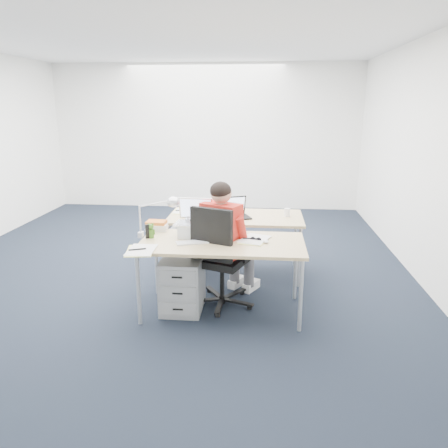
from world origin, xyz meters
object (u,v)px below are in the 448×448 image
Objects in this scene: seated_person at (229,241)px; bear_figurine at (151,230)px; desk_far at (235,220)px; sunglasses at (256,240)px; desk_near at (222,246)px; cordless_phone at (147,232)px; drawer_pedestal_far at (186,252)px; silver_laptop at (193,219)px; wireless_keyboard at (192,242)px; far_cup at (287,212)px; water_bottle at (188,225)px; computer_mouse at (266,241)px; headphones at (232,232)px; desk_lamp at (153,216)px; book_stack at (157,226)px; dark_laptop at (235,208)px; drawer_pedestal_near at (182,284)px; can_koozie at (196,231)px; office_chair at (221,277)px.

bear_figurine is (-0.76, -0.23, 0.16)m from seated_person.
desk_far is 1.02m from sunglasses.
seated_person is at bearing 82.43° from desk_near.
cordless_phone reaches higher than sunglasses.
desk_far is at bearing 27.23° from cordless_phone.
drawer_pedestal_far is at bearing 98.81° from bear_figurine.
silver_laptop is at bearing -74.72° from drawer_pedestal_far.
drawer_pedestal_far is at bearing 53.70° from cordless_phone.
silver_laptop is at bearing 31.36° from bear_figurine.
far_cup is at bearing 29.85° from wireless_keyboard.
water_bottle reaches higher than desk_far.
water_bottle is at bearing 149.31° from computer_mouse.
headphones is 0.55× the size of desk_lamp.
book_stack is at bearing 158.96° from water_bottle.
drawer_pedestal_far is 2.80× the size of water_bottle.
seated_person is at bearing 126.19° from computer_mouse.
far_cup reaches higher than sunglasses.
dark_laptop is (0.02, 0.63, 0.22)m from seated_person.
far_cup is (1.43, 1.02, -0.02)m from cordless_phone.
far_cup is (0.68, 1.07, 0.10)m from desk_near.
wireless_keyboard is (0.12, -0.07, 0.46)m from drawer_pedestal_near.
sunglasses reaches higher than drawer_pedestal_far.
drawer_pedestal_far is at bearing 118.61° from desk_near.
can_koozie is at bearing -172.80° from sunglasses.
seated_person is at bearing 27.37° from silver_laptop.
far_cup is at bearing 44.65° from drawer_pedestal_near.
book_stack is (-0.01, 0.28, -0.03)m from bear_figurine.
can_koozie reaches higher than computer_mouse.
sunglasses is 1.07m from far_cup.
dark_laptop is at bearing 59.24° from water_bottle.
seated_person is 13.04× the size of far_cup.
seated_person reaches higher than headphones.
desk_lamp is at bearing -163.82° from sunglasses.
far_cup is (1.40, 1.00, -0.03)m from bear_figurine.
drawer_pedestal_far is 0.83m from book_stack.
desk_near is at bearing -23.71° from desk_lamp.
headphones is 0.33m from sunglasses.
dark_laptop is at bearing 104.74° from office_chair.
silver_laptop is at bearing -10.35° from cordless_phone.
office_chair is 3.52× the size of wireless_keyboard.
desk_near is 0.41m from silver_laptop.
sunglasses is (0.25, -0.21, -0.01)m from headphones.
drawer_pedestal_far is 1.13m from desk_lamp.
wireless_keyboard reaches higher than drawer_pedestal_near.
desk_lamp is at bearing -171.12° from headphones.
office_chair reaches higher than can_koozie.
can_koozie is (-0.71, 0.17, 0.04)m from computer_mouse.
bear_figurine is at bearing -134.39° from seated_person.
drawer_pedestal_far is (-0.58, 0.68, -0.37)m from seated_person.
cordless_phone reaches higher than desk_far.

